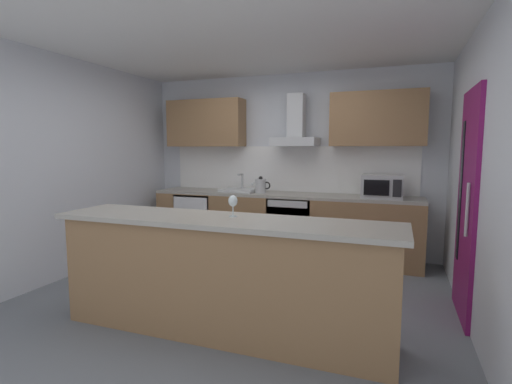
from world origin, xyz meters
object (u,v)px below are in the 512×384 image
object	(u,v)px
microwave	(382,186)
kettle	(261,186)
wine_glass	(233,202)
refrigerator	(200,221)
range_hood	(296,130)
oven	(292,225)
sink	(239,190)

from	to	relation	value
microwave	kettle	distance (m)	1.64
kettle	wine_glass	xyz separation A→B (m)	(0.56, -2.24, 0.09)
refrigerator	range_hood	xyz separation A→B (m)	(1.46, 0.13, 1.36)
oven	sink	size ratio (longest dim) A/B	1.60
oven	wine_glass	bearing A→B (deg)	-87.61
microwave	wine_glass	bearing A→B (deg)	-115.69
oven	range_hood	xyz separation A→B (m)	(0.00, 0.13, 1.33)
oven	wine_glass	world-z (taller)	wine_glass
sink	microwave	bearing A→B (deg)	-1.12
microwave	refrigerator	bearing A→B (deg)	179.45
sink	kettle	bearing A→B (deg)	-7.25
refrigerator	kettle	bearing A→B (deg)	-1.77
sink	range_hood	distance (m)	1.19
oven	kettle	xyz separation A→B (m)	(-0.46, -0.03, 0.55)
oven	wine_glass	distance (m)	2.36
kettle	wine_glass	world-z (taller)	wine_glass
microwave	sink	xyz separation A→B (m)	(-1.99, 0.04, -0.12)
sink	kettle	world-z (taller)	sink
oven	microwave	distance (m)	1.31
kettle	range_hood	world-z (taller)	range_hood
refrigerator	sink	world-z (taller)	sink
oven	range_hood	bearing A→B (deg)	90.00
range_hood	wine_glass	distance (m)	2.50
oven	microwave	world-z (taller)	microwave
sink	kettle	distance (m)	0.36
microwave	kettle	world-z (taller)	microwave
oven	microwave	bearing A→B (deg)	-1.36
wine_glass	sink	bearing A→B (deg)	111.66
oven	sink	world-z (taller)	sink
kettle	microwave	bearing A→B (deg)	0.20
microwave	kettle	size ratio (longest dim) A/B	1.73
sink	wine_glass	distance (m)	2.46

